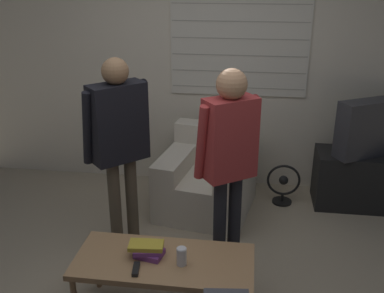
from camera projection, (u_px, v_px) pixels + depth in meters
The scene contains 11 objects.
wall_back at pixel (209, 68), 4.66m from camera, with size 5.20×0.08×2.55m.
armchair_beige at pixel (208, 179), 4.43m from camera, with size 0.98×1.00×0.79m.
coffee_table at pixel (164, 264), 2.99m from camera, with size 1.19×0.52×0.46m.
tv_stand at pixel (367, 180), 4.48m from camera, with size 1.02×0.44×0.56m.
tv at pixel (375, 127), 4.28m from camera, with size 0.79×0.56×0.55m.
person_left_standing at pixel (118, 133), 3.52m from camera, with size 0.51×0.83×1.64m.
person_right_standing at pixel (229, 149), 3.29m from camera, with size 0.48×0.75×1.62m.
book_stack at pixel (148, 249), 3.00m from camera, with size 0.24×0.21×0.10m.
soda_can at pixel (182, 256), 2.90m from camera, with size 0.07×0.07×0.13m.
spare_remote at pixel (136, 269), 2.86m from camera, with size 0.06×0.13×0.02m.
floor_fan at pixel (283, 184), 4.56m from camera, with size 0.34×0.20×0.42m.
Camera 1 is at (0.47, -2.58, 2.27)m, focal length 42.00 mm.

